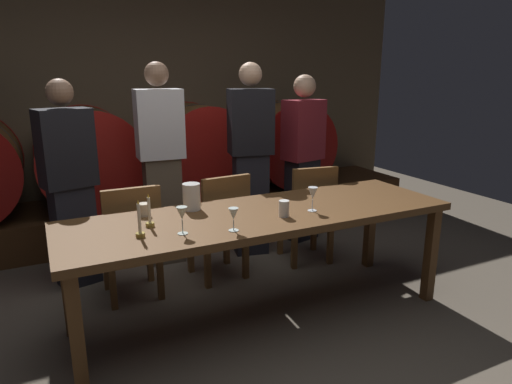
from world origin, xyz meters
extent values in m
plane|color=brown|center=(0.00, 0.00, 0.00)|extent=(8.79, 8.79, 0.00)
cube|color=brown|center=(0.00, 2.79, 1.38)|extent=(6.76, 0.24, 2.75)
cube|color=#4C2D16|center=(0.00, 2.24, 0.18)|extent=(6.09, 0.90, 0.35)
cylinder|color=brown|center=(-0.56, 2.24, 0.83)|extent=(0.96, 0.80, 0.96)
cylinder|color=#B21C16|center=(-0.56, 1.82, 0.83)|extent=(0.97, 0.03, 0.97)
cylinder|color=#B21C16|center=(-0.56, 2.65, 0.83)|extent=(0.97, 0.03, 0.97)
cylinder|color=#2D2D33|center=(-0.56, 2.24, 0.83)|extent=(0.97, 0.04, 0.97)
cylinder|color=brown|center=(0.55, 2.24, 0.83)|extent=(0.96, 0.80, 0.96)
cylinder|color=#B21C16|center=(0.55, 1.82, 0.83)|extent=(0.97, 0.03, 0.97)
cylinder|color=#B21C16|center=(0.55, 2.65, 0.83)|extent=(0.97, 0.03, 0.97)
cylinder|color=#2D2D33|center=(0.55, 2.24, 0.83)|extent=(0.97, 0.04, 0.97)
cylinder|color=brown|center=(1.59, 2.24, 0.83)|extent=(0.96, 0.80, 0.96)
cylinder|color=maroon|center=(1.59, 1.82, 0.83)|extent=(0.97, 0.03, 0.97)
cylinder|color=maroon|center=(1.59, 2.65, 0.83)|extent=(0.97, 0.03, 0.97)
cylinder|color=#2D2D33|center=(1.59, 2.24, 0.83)|extent=(0.97, 0.04, 0.97)
cube|color=brown|center=(0.28, 0.16, 0.73)|extent=(2.58, 0.79, 0.05)
cube|color=brown|center=(-0.93, -0.18, 0.35)|extent=(0.07, 0.07, 0.70)
cube|color=brown|center=(1.49, -0.18, 0.35)|extent=(0.07, 0.07, 0.70)
cube|color=brown|center=(-0.93, 0.50, 0.35)|extent=(0.07, 0.07, 0.70)
cube|color=brown|center=(1.49, 0.50, 0.35)|extent=(0.07, 0.07, 0.70)
cube|color=brown|center=(-0.46, 0.86, 0.44)|extent=(0.40, 0.40, 0.04)
cube|color=brown|center=(-0.46, 0.68, 0.67)|extent=(0.40, 0.04, 0.42)
cube|color=brown|center=(-0.29, 1.03, 0.21)|extent=(0.04, 0.04, 0.42)
cube|color=brown|center=(-0.63, 1.03, 0.21)|extent=(0.04, 0.04, 0.42)
cube|color=brown|center=(-0.29, 0.69, 0.21)|extent=(0.04, 0.04, 0.42)
cube|color=brown|center=(-0.63, 0.69, 0.21)|extent=(0.04, 0.04, 0.42)
cube|color=brown|center=(0.24, 0.89, 0.44)|extent=(0.43, 0.43, 0.04)
cube|color=brown|center=(0.26, 0.71, 0.67)|extent=(0.40, 0.07, 0.42)
cube|color=brown|center=(0.40, 1.08, 0.21)|extent=(0.05, 0.05, 0.42)
cube|color=brown|center=(0.06, 1.05, 0.21)|extent=(0.05, 0.05, 0.42)
cube|color=brown|center=(0.43, 0.74, 0.21)|extent=(0.05, 0.05, 0.42)
cube|color=brown|center=(0.09, 0.71, 0.21)|extent=(0.05, 0.05, 0.42)
cube|color=brown|center=(1.07, 0.87, 0.44)|extent=(0.45, 0.45, 0.04)
cube|color=brown|center=(1.05, 0.69, 0.67)|extent=(0.40, 0.10, 0.42)
cube|color=brown|center=(1.26, 1.01, 0.21)|extent=(0.05, 0.05, 0.42)
cube|color=brown|center=(0.93, 1.06, 0.21)|extent=(0.05, 0.05, 0.42)
cube|color=brown|center=(1.22, 0.68, 0.21)|extent=(0.05, 0.05, 0.42)
cube|color=brown|center=(0.88, 0.73, 0.21)|extent=(0.05, 0.05, 0.42)
cube|color=black|center=(-0.81, 1.25, 0.40)|extent=(0.34, 0.27, 0.80)
cube|color=black|center=(-0.81, 1.25, 1.10)|extent=(0.43, 0.33, 0.58)
sphere|color=#8C664C|center=(-0.81, 1.25, 1.50)|extent=(0.19, 0.19, 0.19)
cube|color=brown|center=(-0.07, 1.38, 0.47)|extent=(0.31, 0.21, 0.94)
cube|color=silver|center=(-0.07, 1.38, 1.22)|extent=(0.39, 0.26, 0.57)
sphere|color=#8C664C|center=(-0.07, 1.38, 1.63)|extent=(0.20, 0.20, 0.20)
cube|color=black|center=(0.71, 1.23, 0.47)|extent=(0.34, 0.26, 0.94)
cube|color=black|center=(0.71, 1.23, 1.22)|extent=(0.42, 0.31, 0.57)
sphere|color=#D8A884|center=(0.71, 1.23, 1.63)|extent=(0.20, 0.20, 0.20)
cube|color=black|center=(1.32, 1.34, 0.41)|extent=(0.34, 0.26, 0.82)
cube|color=maroon|center=(1.32, 1.34, 1.10)|extent=(0.42, 0.32, 0.57)
sphere|color=#D8A884|center=(1.32, 1.34, 1.52)|extent=(0.21, 0.21, 0.21)
cylinder|color=olive|center=(-0.54, 0.04, 0.77)|extent=(0.05, 0.05, 0.02)
cylinder|color=#EDE5CC|center=(-0.54, 0.04, 0.86)|extent=(0.02, 0.02, 0.17)
cone|color=yellow|center=(-0.54, 0.04, 0.96)|extent=(0.01, 0.01, 0.02)
cylinder|color=olive|center=(-0.45, 0.19, 0.77)|extent=(0.05, 0.05, 0.02)
cylinder|color=#EDE5CC|center=(-0.45, 0.19, 0.86)|extent=(0.02, 0.02, 0.16)
cone|color=yellow|center=(-0.45, 0.19, 0.95)|extent=(0.01, 0.01, 0.02)
cylinder|color=white|center=(-0.12, 0.41, 0.84)|extent=(0.12, 0.12, 0.18)
cylinder|color=silver|center=(-0.31, -0.01, 0.76)|extent=(0.06, 0.06, 0.00)
cylinder|color=silver|center=(-0.31, -0.01, 0.80)|extent=(0.01, 0.01, 0.08)
cone|color=silver|center=(-0.31, -0.01, 0.88)|extent=(0.06, 0.06, 0.07)
cylinder|color=silver|center=(-0.03, -0.09, 0.76)|extent=(0.06, 0.06, 0.00)
cylinder|color=silver|center=(-0.03, -0.09, 0.79)|extent=(0.01, 0.01, 0.06)
cone|color=silver|center=(-0.03, -0.09, 0.86)|extent=(0.06, 0.06, 0.07)
cylinder|color=white|center=(0.59, 0.03, 0.76)|extent=(0.06, 0.06, 0.00)
cylinder|color=white|center=(0.59, 0.03, 0.80)|extent=(0.01, 0.01, 0.08)
cone|color=white|center=(0.59, 0.03, 0.88)|extent=(0.06, 0.06, 0.08)
cylinder|color=beige|center=(-0.43, 0.42, 0.79)|extent=(0.08, 0.08, 0.08)
cylinder|color=white|center=(0.36, 0.01, 0.81)|extent=(0.07, 0.07, 0.11)
camera|label=1|loc=(-1.00, -2.37, 1.65)|focal=31.71mm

